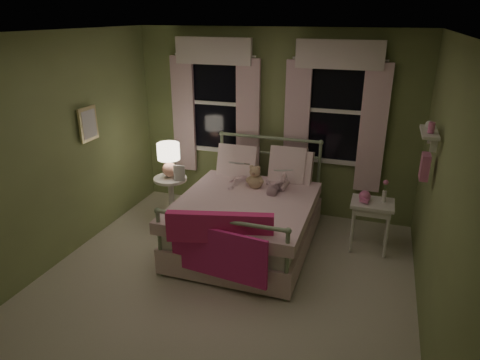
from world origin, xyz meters
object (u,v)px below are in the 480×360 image
(child_left, at_px, (238,163))
(child_right, at_px, (280,166))
(nightstand_left, at_px, (171,193))
(table_lamp, at_px, (169,157))
(bed, at_px, (249,217))
(teddy_bear, at_px, (255,179))
(nightstand_right, at_px, (372,209))

(child_left, relative_size, child_right, 0.92)
(nightstand_left, relative_size, table_lamp, 1.38)
(bed, relative_size, child_right, 2.71)
(bed, xyz_separation_m, teddy_bear, (-0.01, 0.27, 0.42))
(child_right, height_order, table_lamp, child_right)
(teddy_bear, bearing_deg, child_right, 29.50)
(child_right, xyz_separation_m, teddy_bear, (-0.28, -0.16, -0.15))
(child_left, relative_size, table_lamp, 1.45)
(nightstand_left, height_order, table_lamp, table_lamp)
(child_left, relative_size, nightstand_right, 1.07)
(nightstand_left, height_order, nightstand_right, same)
(table_lamp, xyz_separation_m, nightstand_right, (2.68, 0.05, -0.40))
(child_right, bearing_deg, nightstand_right, -178.28)
(nightstand_left, bearing_deg, bed, -13.15)
(teddy_bear, bearing_deg, bed, -88.85)
(table_lamp, bearing_deg, teddy_bear, -0.63)
(bed, bearing_deg, child_right, 57.61)
(child_left, height_order, table_lamp, child_left)
(nightstand_right, bearing_deg, teddy_bear, -177.65)
(child_left, xyz_separation_m, nightstand_right, (1.74, -0.10, -0.36))
(child_left, bearing_deg, table_lamp, 12.69)
(teddy_bear, height_order, nightstand_left, teddy_bear)
(bed, distance_m, nightstand_left, 1.27)
(child_left, height_order, nightstand_left, child_left)
(child_right, relative_size, teddy_bear, 2.34)
(child_left, xyz_separation_m, teddy_bear, (0.28, -0.16, -0.12))
(bed, distance_m, nightstand_right, 1.50)
(bed, height_order, nightstand_right, bed)
(table_lamp, bearing_deg, child_right, 5.49)
(child_right, xyz_separation_m, nightstand_left, (-1.51, -0.14, -0.53))
(bed, height_order, teddy_bear, bed)
(child_right, bearing_deg, table_lamp, 12.00)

